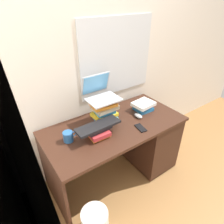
# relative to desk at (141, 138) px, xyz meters

# --- Properties ---
(ground_plane) EXTENTS (6.00, 6.00, 0.00)m
(ground_plane) POSITION_rel_desk_xyz_m (-0.36, 0.03, -0.40)
(ground_plane) COLOR olive
(wall_back) EXTENTS (6.00, 0.06, 2.60)m
(wall_back) POSITION_rel_desk_xyz_m (-0.36, 0.42, 0.90)
(wall_back) COLOR silver
(wall_back) RESTS_ON ground
(desk) EXTENTS (1.43, 0.70, 0.73)m
(desk) POSITION_rel_desk_xyz_m (0.00, 0.00, 0.00)
(desk) COLOR #381E14
(desk) RESTS_ON ground
(book_stack_tall) EXTENTS (0.26, 0.21, 0.25)m
(book_stack_tall) POSITION_rel_desk_xyz_m (-0.42, 0.13, 0.46)
(book_stack_tall) COLOR #2672B2
(book_stack_tall) RESTS_ON desk
(book_stack_keyboard_riser) EXTENTS (0.24, 0.19, 0.10)m
(book_stack_keyboard_riser) POSITION_rel_desk_xyz_m (-0.59, -0.02, 0.38)
(book_stack_keyboard_riser) COLOR orange
(book_stack_keyboard_riser) RESTS_ON desk
(book_stack_side) EXTENTS (0.24, 0.20, 0.10)m
(book_stack_side) POSITION_rel_desk_xyz_m (0.06, 0.08, 0.38)
(book_stack_side) COLOR #2672B2
(book_stack_side) RESTS_ON desk
(laptop) EXTENTS (0.31, 0.29, 0.23)m
(laptop) POSITION_rel_desk_xyz_m (-0.43, 0.19, 0.64)
(laptop) COLOR #B7BABF
(laptop) RESTS_ON book_stack_tall
(keyboard) EXTENTS (0.42, 0.15, 0.02)m
(keyboard) POSITION_rel_desk_xyz_m (-0.59, -0.03, 0.44)
(keyboard) COLOR black
(keyboard) RESTS_ON book_stack_keyboard_riser
(computer_mouse) EXTENTS (0.06, 0.10, 0.04)m
(computer_mouse) POSITION_rel_desk_xyz_m (-0.08, -0.00, 0.35)
(computer_mouse) COLOR #A5A8AD
(computer_mouse) RESTS_ON desk
(mug) EXTENTS (0.13, 0.09, 0.09)m
(mug) POSITION_rel_desk_xyz_m (-0.85, 0.06, 0.38)
(mug) COLOR #265999
(mug) RESTS_ON desk
(cell_phone) EXTENTS (0.09, 0.15, 0.01)m
(cell_phone) POSITION_rel_desk_xyz_m (-0.20, -0.17, 0.34)
(cell_phone) COLOR black
(cell_phone) RESTS_ON desk
(wastebasket) EXTENTS (0.23, 0.23, 0.29)m
(wastebasket) POSITION_rel_desk_xyz_m (-0.89, -0.41, -0.25)
(wastebasket) COLOR silver
(wastebasket) RESTS_ON ground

